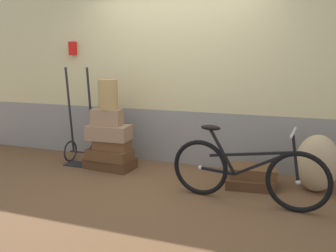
{
  "coord_description": "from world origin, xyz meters",
  "views": [
    {
      "loc": [
        1.44,
        -3.74,
        1.52
      ],
      "look_at": [
        0.1,
        0.12,
        0.69
      ],
      "focal_mm": 35.87,
      "sensor_mm": 36.0,
      "label": 1
    }
  ],
  "objects_px": {
    "suitcase_0": "(110,163)",
    "suitcase_1": "(110,154)",
    "suitcase_3": "(109,132)",
    "bicycle": "(246,172)",
    "suitcase_6": "(253,171)",
    "luggage_trolley": "(81,143)",
    "suitcase_5": "(250,182)",
    "suitcase_4": "(107,117)",
    "wicker_basket": "(108,94)",
    "burlap_sack": "(317,163)",
    "suitcase_2": "(112,144)"
  },
  "relations": [
    {
      "from": "suitcase_0",
      "to": "wicker_basket",
      "type": "distance_m",
      "value": 0.97
    },
    {
      "from": "suitcase_5",
      "to": "luggage_trolley",
      "type": "distance_m",
      "value": 2.44
    },
    {
      "from": "suitcase_0",
      "to": "suitcase_4",
      "type": "relative_size",
      "value": 1.72
    },
    {
      "from": "suitcase_1",
      "to": "suitcase_3",
      "type": "height_order",
      "value": "suitcase_3"
    },
    {
      "from": "suitcase_6",
      "to": "wicker_basket",
      "type": "distance_m",
      "value": 2.11
    },
    {
      "from": "suitcase_6",
      "to": "bicycle",
      "type": "height_order",
      "value": "bicycle"
    },
    {
      "from": "suitcase_0",
      "to": "suitcase_5",
      "type": "height_order",
      "value": "suitcase_0"
    },
    {
      "from": "suitcase_1",
      "to": "suitcase_4",
      "type": "xyz_separation_m",
      "value": [
        -0.02,
        0.0,
        0.52
      ]
    },
    {
      "from": "suitcase_1",
      "to": "suitcase_6",
      "type": "relative_size",
      "value": 1.13
    },
    {
      "from": "suitcase_1",
      "to": "suitcase_6",
      "type": "bearing_deg",
      "value": 4.47
    },
    {
      "from": "suitcase_5",
      "to": "suitcase_4",
      "type": "bearing_deg",
      "value": 173.11
    },
    {
      "from": "suitcase_1",
      "to": "luggage_trolley",
      "type": "bearing_deg",
      "value": 172.4
    },
    {
      "from": "wicker_basket",
      "to": "burlap_sack",
      "type": "xyz_separation_m",
      "value": [
        2.63,
        0.07,
        -0.7
      ]
    },
    {
      "from": "suitcase_6",
      "to": "luggage_trolley",
      "type": "bearing_deg",
      "value": 171.22
    },
    {
      "from": "suitcase_0",
      "to": "suitcase_6",
      "type": "distance_m",
      "value": 1.95
    },
    {
      "from": "luggage_trolley",
      "to": "burlap_sack",
      "type": "relative_size",
      "value": 2.08
    },
    {
      "from": "suitcase_0",
      "to": "bicycle",
      "type": "distance_m",
      "value": 2.01
    },
    {
      "from": "suitcase_5",
      "to": "suitcase_6",
      "type": "bearing_deg",
      "value": 40.08
    },
    {
      "from": "suitcase_2",
      "to": "wicker_basket",
      "type": "xyz_separation_m",
      "value": [
        -0.03,
        -0.01,
        0.68
      ]
    },
    {
      "from": "suitcase_0",
      "to": "luggage_trolley",
      "type": "relative_size",
      "value": 0.49
    },
    {
      "from": "suitcase_2",
      "to": "luggage_trolley",
      "type": "relative_size",
      "value": 0.34
    },
    {
      "from": "suitcase_4",
      "to": "luggage_trolley",
      "type": "height_order",
      "value": "luggage_trolley"
    },
    {
      "from": "wicker_basket",
      "to": "bicycle",
      "type": "xyz_separation_m",
      "value": [
        1.89,
        -0.52,
        -0.7
      ]
    },
    {
      "from": "suitcase_0",
      "to": "suitcase_2",
      "type": "bearing_deg",
      "value": -13.95
    },
    {
      "from": "suitcase_5",
      "to": "wicker_basket",
      "type": "xyz_separation_m",
      "value": [
        -1.9,
        0.03,
        0.98
      ]
    },
    {
      "from": "suitcase_6",
      "to": "suitcase_0",
      "type": "bearing_deg",
      "value": 172.55
    },
    {
      "from": "suitcase_3",
      "to": "suitcase_6",
      "type": "distance_m",
      "value": 1.96
    },
    {
      "from": "suitcase_1",
      "to": "suitcase_2",
      "type": "bearing_deg",
      "value": 46.47
    },
    {
      "from": "suitcase_1",
      "to": "suitcase_3",
      "type": "xyz_separation_m",
      "value": [
        -0.0,
        0.01,
        0.31
      ]
    },
    {
      "from": "suitcase_5",
      "to": "luggage_trolley",
      "type": "height_order",
      "value": "luggage_trolley"
    },
    {
      "from": "suitcase_5",
      "to": "bicycle",
      "type": "distance_m",
      "value": 0.57
    },
    {
      "from": "luggage_trolley",
      "to": "burlap_sack",
      "type": "height_order",
      "value": "luggage_trolley"
    },
    {
      "from": "suitcase_1",
      "to": "bicycle",
      "type": "xyz_separation_m",
      "value": [
        1.89,
        -0.5,
        0.13
      ]
    },
    {
      "from": "suitcase_0",
      "to": "suitcase_2",
      "type": "relative_size",
      "value": 1.44
    },
    {
      "from": "bicycle",
      "to": "suitcase_4",
      "type": "bearing_deg",
      "value": 165.21
    },
    {
      "from": "suitcase_3",
      "to": "suitcase_4",
      "type": "xyz_separation_m",
      "value": [
        -0.02,
        -0.0,
        0.21
      ]
    },
    {
      "from": "suitcase_2",
      "to": "suitcase_6",
      "type": "relative_size",
      "value": 0.89
    },
    {
      "from": "luggage_trolley",
      "to": "suitcase_6",
      "type": "bearing_deg",
      "value": -1.92
    },
    {
      "from": "suitcase_2",
      "to": "suitcase_4",
      "type": "distance_m",
      "value": 0.38
    },
    {
      "from": "suitcase_6",
      "to": "wicker_basket",
      "type": "bearing_deg",
      "value": 173.25
    },
    {
      "from": "suitcase_6",
      "to": "luggage_trolley",
      "type": "xyz_separation_m",
      "value": [
        -2.45,
        0.08,
        0.13
      ]
    },
    {
      "from": "suitcase_0",
      "to": "suitcase_1",
      "type": "distance_m",
      "value": 0.15
    },
    {
      "from": "suitcase_3",
      "to": "burlap_sack",
      "type": "xyz_separation_m",
      "value": [
        2.63,
        0.09,
        -0.19
      ]
    },
    {
      "from": "suitcase_4",
      "to": "suitcase_6",
      "type": "height_order",
      "value": "suitcase_4"
    },
    {
      "from": "suitcase_6",
      "to": "wicker_basket",
      "type": "height_order",
      "value": "wicker_basket"
    },
    {
      "from": "suitcase_4",
      "to": "burlap_sack",
      "type": "bearing_deg",
      "value": -4.6
    },
    {
      "from": "suitcase_3",
      "to": "suitcase_6",
      "type": "height_order",
      "value": "suitcase_3"
    },
    {
      "from": "suitcase_5",
      "to": "suitcase_6",
      "type": "height_order",
      "value": "suitcase_6"
    },
    {
      "from": "suitcase_2",
      "to": "suitcase_0",
      "type": "bearing_deg",
      "value": 159.04
    },
    {
      "from": "suitcase_0",
      "to": "suitcase_4",
      "type": "xyz_separation_m",
      "value": [
        -0.0,
        -0.04,
        0.66
      ]
    }
  ]
}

